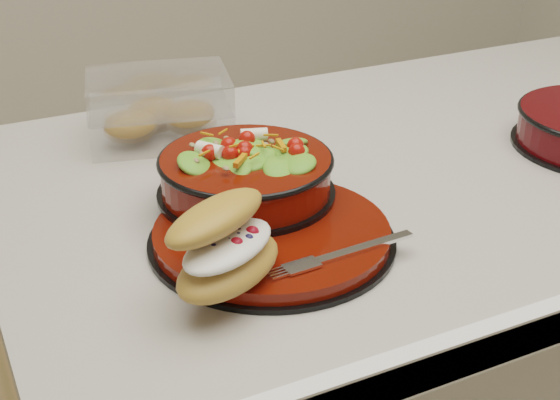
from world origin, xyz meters
name	(u,v)px	position (x,y,z in m)	size (l,w,h in m)	color
island_counter	(414,394)	(0.00, 0.00, 0.45)	(1.24, 0.74, 0.90)	beige
dinner_plate	(273,235)	(-0.32, -0.13, 0.91)	(0.28, 0.28, 0.02)	black
salad_bowl	(246,169)	(-0.32, -0.04, 0.95)	(0.21, 0.21, 0.09)	black
croissant	(226,245)	(-0.41, -0.20, 0.96)	(0.15, 0.15, 0.08)	#CB8B3E
fork	(346,253)	(-0.28, -0.21, 0.92)	(0.16, 0.02, 0.00)	silver
pastry_box	(159,109)	(-0.34, 0.22, 0.94)	(0.23, 0.19, 0.09)	white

